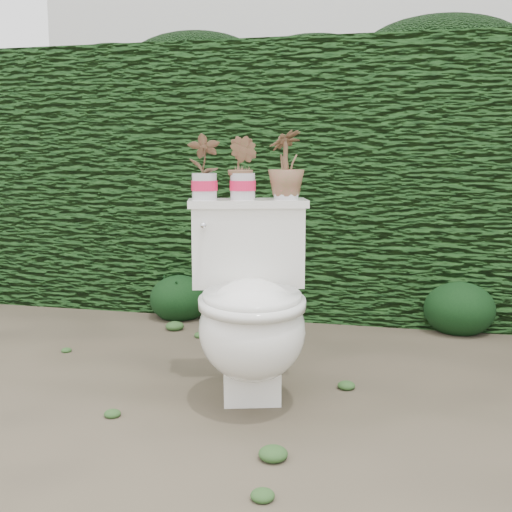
% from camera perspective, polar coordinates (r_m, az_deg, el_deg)
% --- Properties ---
extents(ground, '(60.00, 60.00, 0.00)m').
position_cam_1_polar(ground, '(2.72, 0.33, -11.75)').
color(ground, brown).
rests_on(ground, ground).
extents(hedge, '(8.00, 1.00, 1.60)m').
position_cam_1_polar(hedge, '(4.12, 5.36, 6.71)').
color(hedge, '#214C19').
rests_on(hedge, ground).
extents(house_wall, '(8.00, 3.50, 4.00)m').
position_cam_1_polar(house_wall, '(8.54, 13.91, 15.74)').
color(house_wall, silver).
rests_on(house_wall, ground).
extents(toilet, '(0.63, 0.78, 0.78)m').
position_cam_1_polar(toilet, '(2.54, -0.47, -4.83)').
color(toilet, white).
rests_on(toilet, ground).
extents(potted_plant_left, '(0.15, 0.11, 0.26)m').
position_cam_1_polar(potted_plant_left, '(2.70, -4.63, 7.75)').
color(potted_plant_left, '#326E22').
rests_on(potted_plant_left, toilet).
extents(potted_plant_center, '(0.17, 0.16, 0.25)m').
position_cam_1_polar(potted_plant_center, '(2.71, -1.19, 7.67)').
color(potted_plant_center, '#326E22').
rests_on(potted_plant_center, toilet).
extents(potted_plant_right, '(0.20, 0.20, 0.27)m').
position_cam_1_polar(potted_plant_right, '(2.72, 2.70, 7.93)').
color(potted_plant_right, '#326E22').
rests_on(potted_plant_right, toilet).
extents(liriope_clump_1, '(0.35, 0.35, 0.28)m').
position_cam_1_polar(liriope_clump_1, '(3.85, -6.83, -3.36)').
color(liriope_clump_1, black).
rests_on(liriope_clump_1, ground).
extents(liriope_clump_2, '(0.39, 0.39, 0.31)m').
position_cam_1_polar(liriope_clump_2, '(3.70, 17.62, -4.01)').
color(liriope_clump_2, black).
rests_on(liriope_clump_2, ground).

